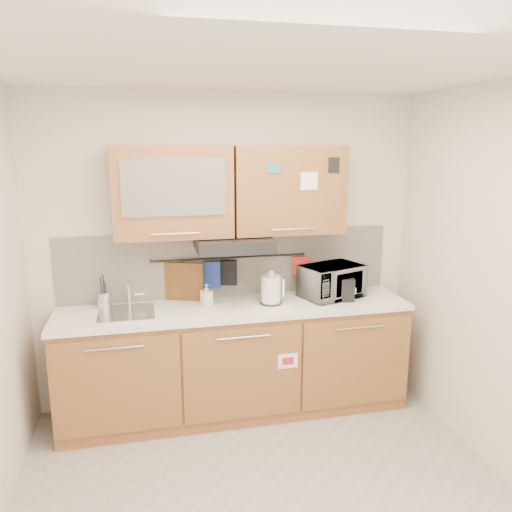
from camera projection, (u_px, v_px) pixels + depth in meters
name	position (u px, v px, depth m)	size (l,w,h in m)	color
floor	(272.00, 508.00, 3.07)	(3.20, 3.20, 0.00)	#9E9993
ceiling	(275.00, 61.00, 2.50)	(3.20, 3.20, 0.00)	white
wall_back	(229.00, 252.00, 4.21)	(3.20, 3.20, 0.00)	silver
base_cabinet	(236.00, 365.00, 4.12)	(2.80, 0.64, 0.88)	#A06339
countertop	(236.00, 308.00, 4.01)	(2.82, 0.62, 0.04)	white
backsplash	(229.00, 264.00, 4.22)	(2.80, 0.02, 0.56)	silver
upper_cabinets	(231.00, 191.00, 3.93)	(1.82, 0.37, 0.70)	#A06339
range_hood	(234.00, 244.00, 3.95)	(0.60, 0.46, 0.10)	black
sink	(127.00, 312.00, 3.84)	(0.42, 0.40, 0.26)	silver
utensil_rail	(230.00, 258.00, 4.17)	(0.02, 0.02, 1.30)	black
utensil_crock	(104.00, 300.00, 3.92)	(0.13, 0.13, 0.28)	#B5B5BA
kettle	(271.00, 290.00, 4.04)	(0.20, 0.18, 0.28)	white
toaster	(338.00, 288.00, 4.14)	(0.28, 0.21, 0.19)	black
microwave	(332.00, 281.00, 4.21)	(0.50, 0.34, 0.28)	#999999
soap_bottle	(206.00, 295.00, 4.01)	(0.08, 0.08, 0.17)	#999999
cutting_board	(184.00, 286.00, 4.13)	(0.33, 0.02, 0.40)	brown
oven_mitt	(212.00, 275.00, 4.16)	(0.14, 0.03, 0.23)	navy
dark_pouch	(229.00, 273.00, 4.19)	(0.13, 0.04, 0.21)	black
pot_holder	(301.00, 266.00, 4.32)	(0.14, 0.02, 0.17)	red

